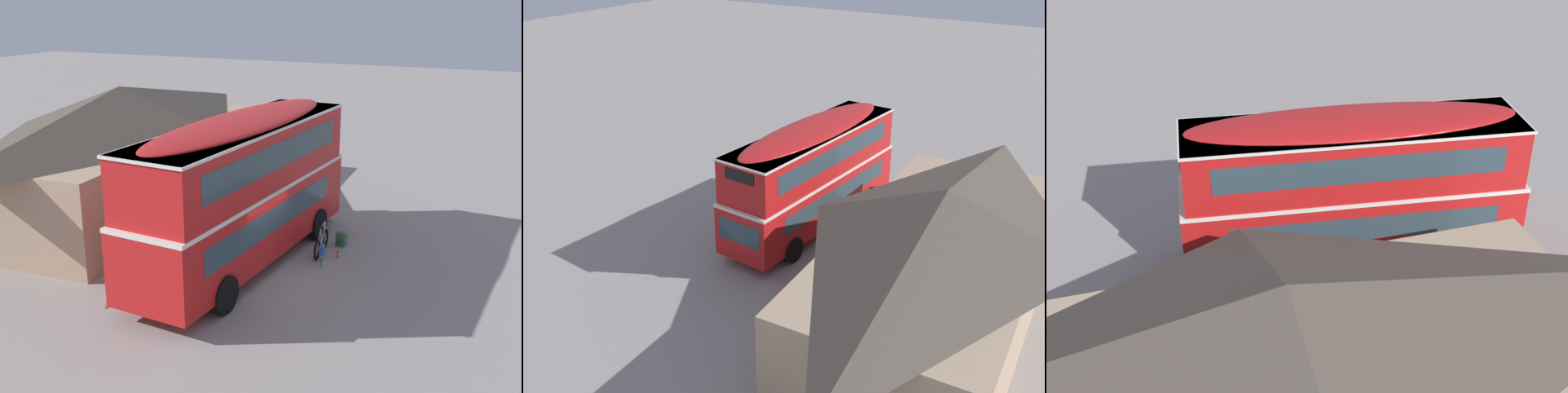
% 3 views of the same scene
% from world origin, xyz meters
% --- Properties ---
extents(ground_plane, '(120.00, 120.00, 0.00)m').
position_xyz_m(ground_plane, '(0.00, 0.00, 0.00)').
color(ground_plane, gray).
extents(double_decker_bus, '(10.32, 3.32, 4.79)m').
position_xyz_m(double_decker_bus, '(0.80, 0.65, 2.64)').
color(double_decker_bus, black).
rests_on(double_decker_bus, ground).
extents(touring_bicycle, '(1.76, 0.55, 1.04)m').
position_xyz_m(touring_bicycle, '(2.51, -1.39, 0.37)').
color(touring_bicycle, black).
rests_on(touring_bicycle, ground).
extents(backpack_on_ground, '(0.34, 0.37, 0.52)m').
position_xyz_m(backpack_on_ground, '(3.50, -1.78, 0.27)').
color(backpack_on_ground, '#386642').
rests_on(backpack_on_ground, ground).
extents(water_bottle_red_squeeze, '(0.08, 0.08, 0.24)m').
position_xyz_m(water_bottle_red_squeeze, '(2.43, -1.99, 0.11)').
color(water_bottle_red_squeeze, '#D84C33').
rests_on(water_bottle_red_squeeze, ground).
extents(water_bottle_green_metal, '(0.08, 0.08, 0.25)m').
position_xyz_m(water_bottle_green_metal, '(1.48, -1.74, 0.12)').
color(water_bottle_green_metal, green).
rests_on(water_bottle_green_metal, ground).
extents(pub_building, '(14.65, 7.27, 4.84)m').
position_xyz_m(pub_building, '(4.33, 7.69, 2.47)').
color(pub_building, tan).
rests_on(pub_building, ground).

